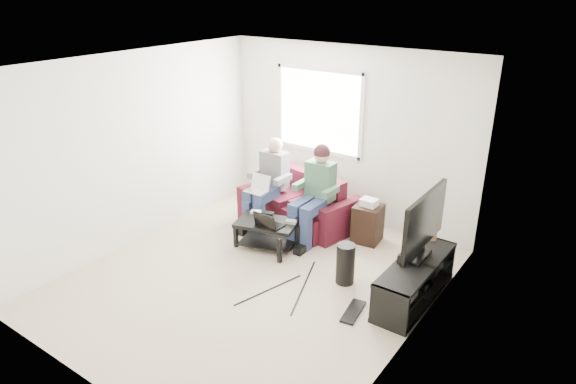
% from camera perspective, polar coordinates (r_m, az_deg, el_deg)
% --- Properties ---
extents(floor, '(4.50, 4.50, 0.00)m').
position_cam_1_polar(floor, '(6.45, -3.76, -9.58)').
color(floor, beige).
rests_on(floor, ground).
extents(ceiling, '(4.50, 4.50, 0.00)m').
position_cam_1_polar(ceiling, '(5.52, -4.46, 13.91)').
color(ceiling, white).
rests_on(ceiling, wall_back).
extents(wall_back, '(4.50, 0.00, 4.50)m').
position_cam_1_polar(wall_back, '(7.64, 6.67, 6.26)').
color(wall_back, silver).
rests_on(wall_back, floor).
extents(wall_front, '(4.50, 0.00, 4.50)m').
position_cam_1_polar(wall_front, '(4.53, -22.47, -7.34)').
color(wall_front, silver).
rests_on(wall_front, floor).
extents(wall_left, '(0.00, 4.50, 4.50)m').
position_cam_1_polar(wall_left, '(7.23, -16.52, 4.53)').
color(wall_left, silver).
rests_on(wall_left, floor).
extents(wall_right, '(0.00, 4.50, 4.50)m').
position_cam_1_polar(wall_right, '(4.94, 14.28, -3.67)').
color(wall_right, silver).
rests_on(wall_right, floor).
extents(window, '(1.48, 0.04, 1.28)m').
position_cam_1_polar(window, '(7.79, 3.45, 8.97)').
color(window, white).
rests_on(window, wall_back).
extents(sofa, '(1.77, 1.01, 0.76)m').
position_cam_1_polar(sofa, '(7.66, 1.40, -1.60)').
color(sofa, '#461120').
rests_on(sofa, floor).
extents(person_left, '(0.40, 0.71, 1.30)m').
position_cam_1_polar(person_left, '(7.52, -2.20, 1.37)').
color(person_left, navy).
rests_on(person_left, sofa).
extents(person_right, '(0.40, 0.71, 1.35)m').
position_cam_1_polar(person_right, '(7.09, 3.04, 0.52)').
color(person_right, navy).
rests_on(person_right, sofa).
extents(laptop_silver, '(0.36, 0.28, 0.24)m').
position_cam_1_polar(laptop_silver, '(7.34, -3.46, 0.51)').
color(laptop_silver, silver).
rests_on(laptop_silver, person_left).
extents(coffee_table, '(0.91, 0.69, 0.40)m').
position_cam_1_polar(coffee_table, '(6.98, -2.38, -4.09)').
color(coffee_table, black).
rests_on(coffee_table, floor).
extents(laptop_black, '(0.40, 0.34, 0.24)m').
position_cam_1_polar(laptop_black, '(6.76, -2.01, -2.88)').
color(laptop_black, black).
rests_on(laptop_black, coffee_table).
extents(controller_a, '(0.16, 0.14, 0.04)m').
position_cam_1_polar(controller_a, '(7.17, -3.59, -2.24)').
color(controller_a, silver).
rests_on(controller_a, coffee_table).
extents(controller_b, '(0.16, 0.13, 0.04)m').
position_cam_1_polar(controller_b, '(7.11, -2.15, -2.43)').
color(controller_b, black).
rests_on(controller_b, coffee_table).
extents(controller_c, '(0.16, 0.13, 0.04)m').
position_cam_1_polar(controller_c, '(6.87, 0.35, -3.33)').
color(controller_c, gray).
rests_on(controller_c, coffee_table).
extents(tv_stand, '(0.44, 1.44, 0.48)m').
position_cam_1_polar(tv_stand, '(6.14, 13.90, -9.72)').
color(tv_stand, black).
rests_on(tv_stand, floor).
extents(tv, '(0.12, 1.10, 0.81)m').
position_cam_1_polar(tv, '(5.88, 14.90, -3.28)').
color(tv, black).
rests_on(tv, tv_stand).
extents(soundbar, '(0.12, 0.50, 0.10)m').
position_cam_1_polar(soundbar, '(6.10, 13.49, -6.49)').
color(soundbar, black).
rests_on(soundbar, tv_stand).
extents(drink_cup, '(0.08, 0.08, 0.12)m').
position_cam_1_polar(drink_cup, '(6.52, 15.87, -4.65)').
color(drink_cup, '#B4764D').
rests_on(drink_cup, tv_stand).
extents(console_white, '(0.30, 0.22, 0.06)m').
position_cam_1_polar(console_white, '(5.78, 12.44, -10.94)').
color(console_white, silver).
rests_on(console_white, tv_stand).
extents(console_grey, '(0.34, 0.26, 0.08)m').
position_cam_1_polar(console_grey, '(6.34, 15.01, -7.87)').
color(console_grey, gray).
rests_on(console_grey, tv_stand).
extents(console_black, '(0.38, 0.30, 0.07)m').
position_cam_1_polar(console_black, '(6.06, 13.79, -9.34)').
color(console_black, black).
rests_on(console_black, tv_stand).
extents(subwoofer, '(0.23, 0.23, 0.51)m').
position_cam_1_polar(subwoofer, '(6.27, 6.39, -7.93)').
color(subwoofer, black).
rests_on(subwoofer, floor).
extents(keyboard_floor, '(0.23, 0.49, 0.03)m').
position_cam_1_polar(keyboard_floor, '(5.89, 7.25, -13.04)').
color(keyboard_floor, black).
rests_on(keyboard_floor, floor).
extents(end_table, '(0.36, 0.36, 0.64)m').
position_cam_1_polar(end_table, '(7.25, 8.85, -3.35)').
color(end_table, black).
rests_on(end_table, floor).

